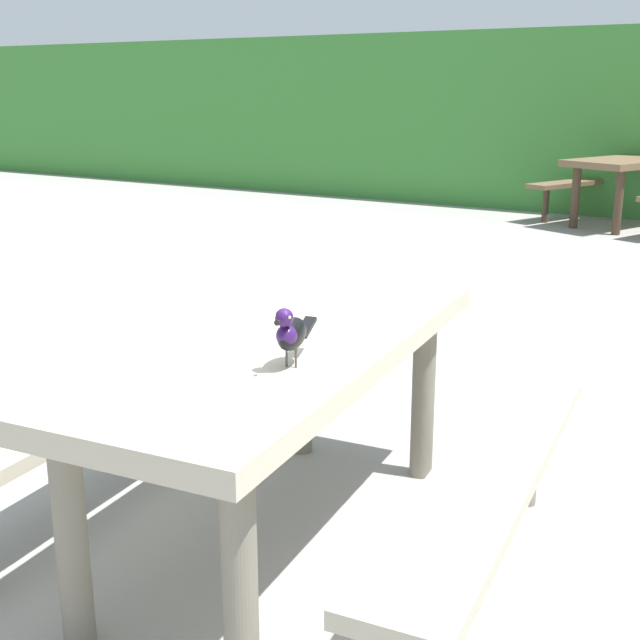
{
  "coord_description": "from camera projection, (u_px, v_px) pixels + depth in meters",
  "views": [
    {
      "loc": [
        1.11,
        -2.24,
        1.51
      ],
      "look_at": [
        -0.13,
        -0.23,
        0.84
      ],
      "focal_mm": 46.95,
      "sensor_mm": 36.0,
      "label": 1
    }
  ],
  "objects": [
    {
      "name": "bird_grackle",
      "position": [
        291.0,
        332.0,
        2.33
      ],
      "size": [
        0.11,
        0.28,
        0.18
      ],
      "color": "black",
      "rests_on": "picnic_table_foreground"
    },
    {
      "name": "picnic_table_foreground",
      "position": [
        278.0,
        390.0,
        2.7
      ],
      "size": [
        1.86,
        1.89,
        0.74
      ],
      "color": "#B2A893",
      "rests_on": "ground"
    },
    {
      "name": "ground_plane",
      "position": [
        389.0,
        550.0,
        2.81
      ],
      "size": [
        60.0,
        60.0,
        0.0
      ],
      "primitive_type": "plane",
      "color": "gray"
    },
    {
      "name": "picnic_table_mid_left",
      "position": [
        637.0,
        175.0,
        9.2
      ],
      "size": [
        2.19,
        2.2,
        0.74
      ],
      "color": "brown",
      "rests_on": "ground"
    }
  ]
}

